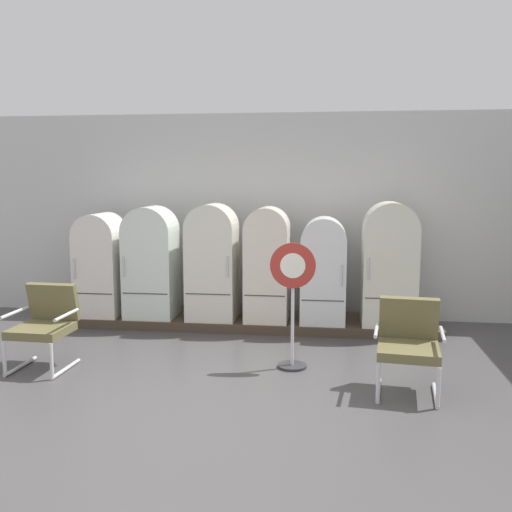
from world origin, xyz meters
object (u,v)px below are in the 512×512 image
Objects in this scene: armchair_left at (45,322)px; refrigerator_5 at (389,260)px; refrigerator_4 at (323,267)px; refrigerator_1 at (151,259)px; armchair_right at (408,341)px; refrigerator_3 at (267,261)px; sign_stand at (293,306)px; refrigerator_2 at (212,258)px; refrigerator_0 at (101,261)px.

refrigerator_5 is at bearing 26.16° from armchair_left.
refrigerator_1 is at bearing 179.96° from refrigerator_4.
armchair_right is at bearing -68.14° from refrigerator_4.
refrigerator_3 is at bearing 179.68° from refrigerator_4.
sign_stand reaches higher than armchair_right.
sign_stand is at bearing -52.43° from refrigerator_2.
refrigerator_2 reaches higher than sign_stand.
refrigerator_1 is 0.95× the size of refrigerator_5.
refrigerator_1 reaches higher than armchair_left.
refrigerator_1 is 1.70× the size of armchair_left.
refrigerator_5 is 1.79× the size of armchair_left.
refrigerator_1 is 3.88m from armchair_right.
refrigerator_0 is 0.93× the size of refrigerator_1.
armchair_right is at bearing -33.14° from refrigerator_1.
refrigerator_3 is 1.12× the size of sign_stand.
refrigerator_1 is 0.97× the size of refrigerator_2.
refrigerator_1 is at bearing -179.91° from refrigerator_3.
refrigerator_4 is 0.87× the size of refrigerator_5.
refrigerator_1 is at bearing -3.18° from refrigerator_0.
sign_stand is at bearing -126.61° from refrigerator_5.
refrigerator_3 is 0.95× the size of refrigerator_5.
refrigerator_0 is at bearing 94.14° from armchair_left.
refrigerator_5 is (3.98, -0.03, 0.10)m from refrigerator_0.
refrigerator_0 reaches higher than armchair_left.
armchair_left is (-2.22, -1.88, -0.44)m from refrigerator_3.
refrigerator_2 reaches higher than armchair_left.
refrigerator_5 reaches higher than refrigerator_3.
refrigerator_4 is 2.30m from armchair_right.
refrigerator_5 reaches higher than refrigerator_1.
armchair_right is (3.83, -0.23, 0.00)m from armchair_left.
refrigerator_1 is at bearing -179.83° from refrigerator_5.
refrigerator_3 is 1.71× the size of armchair_right.
refrigerator_2 is 2.38m from refrigerator_5.
refrigerator_0 is at bearing 179.06° from refrigerator_3.
refrigerator_0 is 0.93× the size of refrigerator_3.
refrigerator_5 reaches higher than refrigerator_0.
refrigerator_3 is 2.69m from armchair_right.
refrigerator_3 is (1.62, 0.00, 0.01)m from refrigerator_1.
refrigerator_3 reaches higher than refrigerator_1.
refrigerator_3 is 1.09× the size of refrigerator_4.
refrigerator_2 is at bearing 127.57° from sign_stand.
refrigerator_3 is 1.65m from sign_stand.
refrigerator_0 is 0.91× the size of refrigerator_2.
refrigerator_3 reaches higher than refrigerator_4.
armchair_right is at bearing -52.75° from refrigerator_3.
refrigerator_4 is at bearing -0.04° from refrigerator_1.
refrigerator_5 reaches higher than refrigerator_4.
refrigerator_5 is (1.62, 0.01, 0.04)m from refrigerator_3.
armchair_right is at bearing -25.14° from sign_stand.
refrigerator_1 is 0.87m from refrigerator_2.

